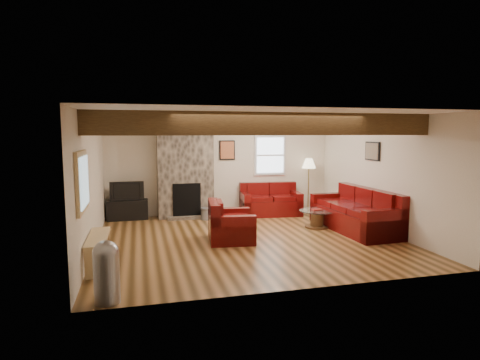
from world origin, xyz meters
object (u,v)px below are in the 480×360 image
at_px(tv_cabinet, 128,210).
at_px(television, 127,191).
at_px(armchair_red, 231,221).
at_px(sofa_three, 355,210).
at_px(floor_lamp, 309,166).
at_px(coffee_table, 317,219).
at_px(loveseat, 271,199).

height_order(tv_cabinet, television, television).
relative_size(armchair_red, television, 1.21).
xyz_separation_m(tv_cabinet, television, (0.00, 0.00, 0.48)).
bearing_deg(sofa_three, floor_lamp, -178.99).
xyz_separation_m(television, floor_lamp, (4.80, -0.17, 0.52)).
height_order(sofa_three, armchair_red, sofa_three).
bearing_deg(tv_cabinet, coffee_table, -24.77).
distance_m(sofa_three, floor_lamp, 2.35).
relative_size(loveseat, coffee_table, 1.90).
bearing_deg(television, loveseat, -4.68).
xyz_separation_m(armchair_red, television, (-2.07, 2.56, 0.33)).
height_order(coffee_table, tv_cabinet, tv_cabinet).
bearing_deg(loveseat, armchair_red, -119.44).
xyz_separation_m(coffee_table, floor_lamp, (0.57, 1.78, 1.05)).
bearing_deg(loveseat, coffee_table, -65.27).
bearing_deg(armchair_red, floor_lamp, -42.23).
height_order(coffee_table, television, television).
bearing_deg(sofa_three, loveseat, -151.08).
distance_m(tv_cabinet, floor_lamp, 4.91).
bearing_deg(floor_lamp, tv_cabinet, 177.97).
distance_m(coffee_table, television, 4.69).
relative_size(armchair_red, floor_lamp, 0.68).
bearing_deg(armchair_red, tv_cabinet, 45.55).
bearing_deg(floor_lamp, television, 177.97).
distance_m(loveseat, television, 3.69).
distance_m(television, floor_lamp, 4.83).
distance_m(loveseat, tv_cabinet, 3.68).
distance_m(sofa_three, loveseat, 2.44).
relative_size(tv_cabinet, floor_lamp, 0.68).
xyz_separation_m(loveseat, television, (-3.66, 0.30, 0.32)).
height_order(sofa_three, floor_lamp, floor_lamp).
xyz_separation_m(tv_cabinet, floor_lamp, (4.80, -0.17, 1.00)).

